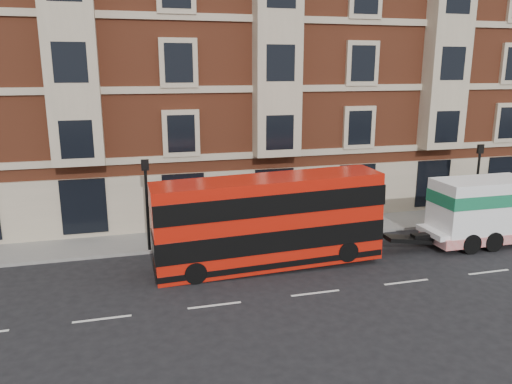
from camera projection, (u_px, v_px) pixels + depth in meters
ground at (315, 293)px, 19.49m from camera, size 120.00×120.00×0.00m
sidewalk at (263, 232)px, 26.50m from camera, size 90.00×3.00×0.15m
victorian_terrace at (239, 43)px, 31.24m from camera, size 45.00×12.00×20.40m
lamp_post_west at (147, 198)px, 23.14m from camera, size 0.35×0.15×4.35m
lamp_post_east at (477, 177)px, 27.67m from camera, size 0.35×0.15×4.35m
double_decker_bus at (268, 220)px, 21.66m from camera, size 9.94×2.28×4.02m
tow_truck at (500, 209)px, 24.78m from camera, size 7.96×2.35×3.31m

